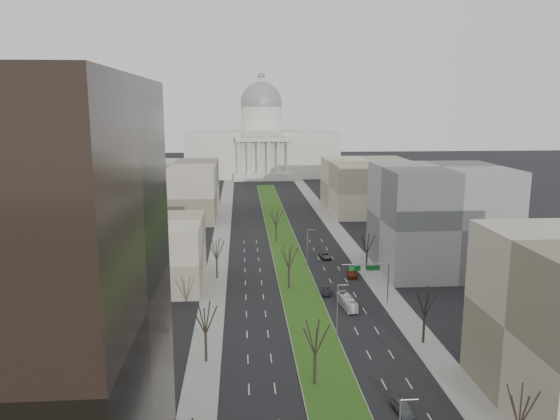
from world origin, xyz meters
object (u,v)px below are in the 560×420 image
car_black (326,291)px  car_grey_far (325,256)px  car_red (352,273)px  car_grey_near (402,406)px  box_van (347,302)px

car_black → car_grey_far: (3.87, 26.13, -0.02)m
car_red → car_black: bearing=-114.4°
car_black → car_grey_far: car_black is taller
car_grey_near → box_van: 35.84m
car_black → car_red: size_ratio=0.84×
car_red → car_grey_near: bearing=-85.5°
car_grey_near → box_van: (0.14, 35.83, 0.38)m
car_black → car_red: bearing=65.4°
car_black → box_van: 8.19m
car_grey_near → car_grey_far: car_grey_near is taller
car_grey_near → car_red: (4.94, 54.75, 0.00)m
car_grey_near → car_grey_far: bearing=83.0°
car_black → car_red: car_red is taller
car_red → car_grey_far: car_red is taller
car_grey_far → car_red: bearing=-80.6°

